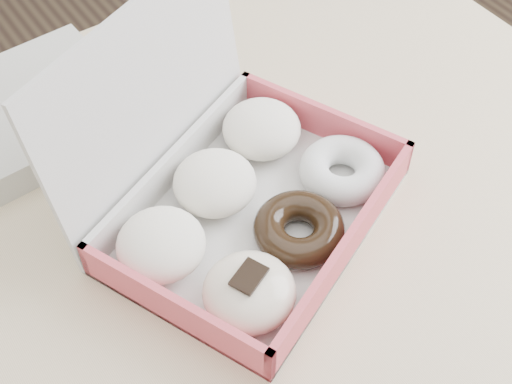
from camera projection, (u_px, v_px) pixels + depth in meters
table at (186, 268)px, 0.88m from camera, size 1.20×0.80×0.75m
donut_box at (240, 196)px, 0.81m from camera, size 0.41×0.38×0.24m
newspapers at (21, 116)px, 0.91m from camera, size 0.27×0.22×0.04m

